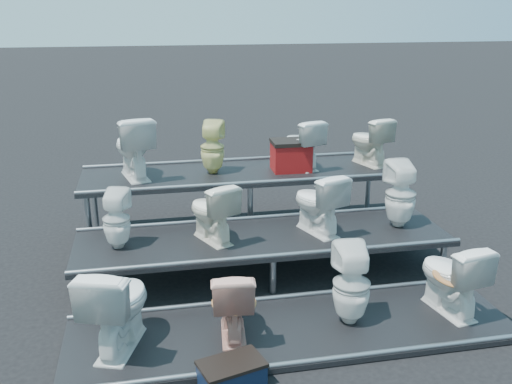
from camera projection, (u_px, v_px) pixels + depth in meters
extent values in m
plane|color=black|center=(264.00, 273.00, 6.61)|extent=(80.00, 80.00, 0.00)
cube|color=black|center=(292.00, 330.00, 5.39)|extent=(4.20, 1.20, 0.06)
cube|color=black|center=(264.00, 255.00, 6.53)|extent=(4.20, 1.20, 0.46)
cube|color=black|center=(244.00, 202.00, 7.68)|extent=(4.20, 1.20, 0.86)
imported|color=white|center=(117.00, 305.00, 4.95)|extent=(0.70, 0.92, 0.83)
imported|color=tan|center=(232.00, 301.00, 5.16)|extent=(0.45, 0.71, 0.68)
imported|color=white|center=(351.00, 284.00, 5.36)|extent=(0.39, 0.40, 0.79)
imported|color=white|center=(451.00, 276.00, 5.56)|extent=(0.54, 0.80, 0.75)
imported|color=white|center=(116.00, 219.00, 6.06)|extent=(0.36, 0.37, 0.65)
imported|color=silver|center=(212.00, 211.00, 6.25)|extent=(0.61, 0.76, 0.68)
imported|color=white|center=(318.00, 203.00, 6.47)|extent=(0.61, 0.80, 0.72)
imported|color=white|center=(401.00, 194.00, 6.65)|extent=(0.36, 0.37, 0.79)
imported|color=white|center=(133.00, 147.00, 7.16)|extent=(0.61, 0.86, 0.79)
imported|color=#DFDB8B|center=(212.00, 147.00, 7.37)|extent=(0.39, 0.40, 0.69)
imported|color=white|center=(302.00, 144.00, 7.59)|extent=(0.55, 0.74, 0.67)
imported|color=silver|center=(369.00, 141.00, 7.77)|extent=(0.54, 0.73, 0.66)
cube|color=maroon|center=(291.00, 157.00, 7.54)|extent=(0.51, 0.41, 0.36)
cube|color=black|center=(232.00, 375.00, 4.63)|extent=(0.57, 0.43, 0.18)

